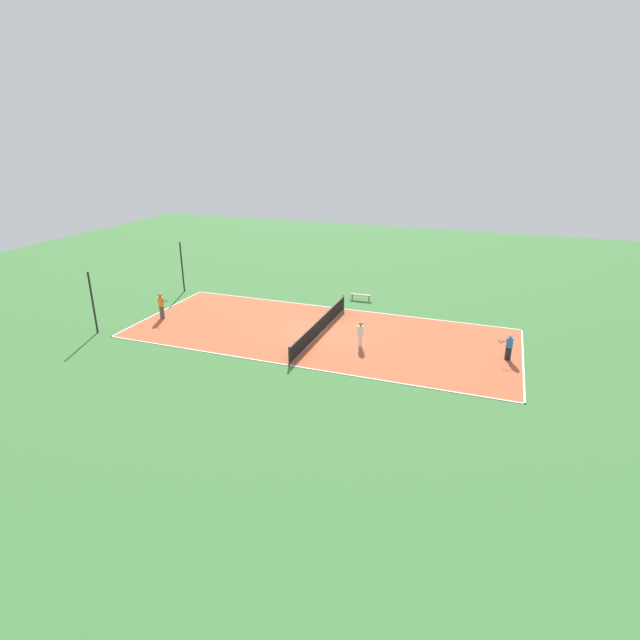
% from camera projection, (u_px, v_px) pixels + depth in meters
% --- Properties ---
extents(ground_plane, '(80.00, 80.00, 0.00)m').
position_uv_depth(ground_plane, '(320.00, 333.00, 31.44)').
color(ground_plane, '#3D7538').
extents(court_surface, '(10.04, 24.07, 0.02)m').
position_uv_depth(court_surface, '(320.00, 333.00, 31.44)').
color(court_surface, '#B75633').
rests_on(court_surface, ground_plane).
extents(tennis_net, '(9.84, 0.10, 1.05)m').
position_uv_depth(tennis_net, '(320.00, 325.00, 31.25)').
color(tennis_net, black).
rests_on(tennis_net, court_surface).
extents(bench, '(0.36, 1.62, 0.45)m').
position_uv_depth(bench, '(361.00, 295.00, 37.62)').
color(bench, olive).
rests_on(bench, ground_plane).
extents(player_near_white, '(0.97, 0.48, 1.54)m').
position_uv_depth(player_near_white, '(360.00, 333.00, 29.13)').
color(player_near_white, white).
rests_on(player_near_white, court_surface).
extents(player_near_blue, '(0.81, 0.95, 1.51)m').
position_uv_depth(player_near_blue, '(509.00, 346.00, 27.43)').
color(player_near_blue, black).
rests_on(player_near_blue, court_surface).
extents(player_center_orange, '(0.66, 0.99, 1.78)m').
position_uv_depth(player_center_orange, '(161.00, 304.00, 33.58)').
color(player_center_orange, '#4C4C51').
rests_on(player_center_orange, court_surface).
extents(tennis_ball_far_baseline, '(0.07, 0.07, 0.07)m').
position_uv_depth(tennis_ball_far_baseline, '(343.00, 319.00, 33.79)').
color(tennis_ball_far_baseline, '#CCE033').
rests_on(tennis_ball_far_baseline, court_surface).
extents(tennis_ball_right_alley, '(0.07, 0.07, 0.07)m').
position_uv_depth(tennis_ball_right_alley, '(501.00, 343.00, 29.83)').
color(tennis_ball_right_alley, '#CCE033').
rests_on(tennis_ball_right_alley, court_surface).
extents(fence_post_back_left, '(0.12, 0.12, 3.97)m').
position_uv_depth(fence_post_back_left, '(93.00, 303.00, 30.86)').
color(fence_post_back_left, black).
rests_on(fence_post_back_left, ground_plane).
extents(fence_post_back_right, '(0.12, 0.12, 3.97)m').
position_uv_depth(fence_post_back_right, '(182.00, 267.00, 39.17)').
color(fence_post_back_right, black).
rests_on(fence_post_back_right, ground_plane).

